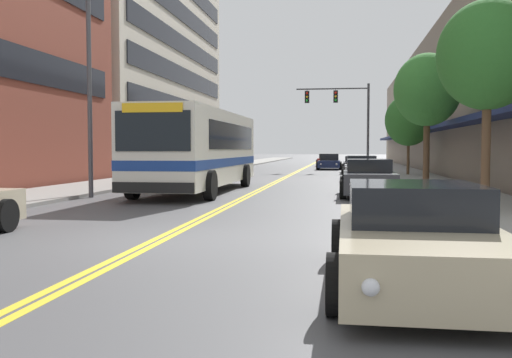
# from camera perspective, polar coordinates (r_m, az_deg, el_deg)

# --- Properties ---
(ground_plane) EXTENTS (240.00, 240.00, 0.00)m
(ground_plane) POSITION_cam_1_polar(r_m,az_deg,el_deg) (47.29, 4.64, 1.00)
(ground_plane) COLOR #4C4C4F
(sidewalk_left) EXTENTS (3.51, 106.00, 0.12)m
(sidewalk_left) POSITION_cam_1_polar(r_m,az_deg,el_deg) (48.35, -3.96, 1.12)
(sidewalk_left) COLOR gray
(sidewalk_left) RESTS_ON ground_plane
(sidewalk_right) EXTENTS (3.51, 106.00, 0.12)m
(sidewalk_right) POSITION_cam_1_polar(r_m,az_deg,el_deg) (47.32, 13.44, 1.00)
(sidewalk_right) COLOR gray
(sidewalk_right) RESTS_ON ground_plane
(centre_line) EXTENTS (0.34, 106.00, 0.01)m
(centre_line) POSITION_cam_1_polar(r_m,az_deg,el_deg) (47.29, 4.64, 1.00)
(centre_line) COLOR yellow
(centre_line) RESTS_ON ground_plane
(office_tower_left) EXTENTS (12.08, 26.27, 22.21)m
(office_tower_left) POSITION_cam_1_polar(r_m,az_deg,el_deg) (48.94, -14.23, 14.05)
(office_tower_left) COLOR beige
(office_tower_left) RESTS_ON ground_plane
(storefront_row_right) EXTENTS (9.10, 68.00, 9.92)m
(storefront_row_right) POSITION_cam_1_polar(r_m,az_deg,el_deg) (48.26, 20.66, 6.74)
(storefront_row_right) COLOR gray
(storefront_row_right) RESTS_ON ground_plane
(city_bus) EXTENTS (2.96, 11.11, 3.11)m
(city_bus) POSITION_cam_1_polar(r_m,az_deg,el_deg) (22.71, -5.65, 3.20)
(city_bus) COLOR silver
(city_bus) RESTS_ON ground_plane
(car_slate_blue_parked_left_near) EXTENTS (2.01, 4.68, 1.21)m
(car_slate_blue_parked_left_near) POSITION_cam_1_polar(r_m,az_deg,el_deg) (36.09, -3.71, 1.27)
(car_slate_blue_parked_left_near) COLOR #475675
(car_slate_blue_parked_left_near) RESTS_ON ground_plane
(car_beige_parked_right_foreground) EXTENTS (2.08, 4.60, 1.27)m
(car_beige_parked_right_foreground) POSITION_cam_1_polar(r_m,az_deg,el_deg) (7.34, 15.56, -5.75)
(car_beige_parked_right_foreground) COLOR #BCAD89
(car_beige_parked_right_foreground) RESTS_ON ground_plane
(car_dark_grey_parked_right_mid) EXTENTS (2.04, 4.24, 1.32)m
(car_dark_grey_parked_right_mid) POSITION_cam_1_polar(r_m,az_deg,el_deg) (20.70, 11.22, 0.01)
(car_dark_grey_parked_right_mid) COLOR #38383D
(car_dark_grey_parked_right_mid) RESTS_ON ground_plane
(car_silver_parked_right_far) EXTENTS (2.03, 4.89, 1.31)m
(car_silver_parked_right_far) POSITION_cam_1_polar(r_m,az_deg,el_deg) (31.42, 10.48, 1.03)
(car_silver_parked_right_far) COLOR #B7B7BC
(car_silver_parked_right_far) RESTS_ON ground_plane
(car_charcoal_parked_right_end) EXTENTS (2.09, 4.72, 1.17)m
(car_charcoal_parked_right_end) POSITION_cam_1_polar(r_m,az_deg,el_deg) (39.98, 10.03, 1.38)
(car_charcoal_parked_right_end) COLOR #232328
(car_charcoal_parked_right_end) RESTS_ON ground_plane
(car_navy_moving_lead) EXTENTS (2.00, 4.53, 1.27)m
(car_navy_moving_lead) POSITION_cam_1_polar(r_m,az_deg,el_deg) (47.12, 7.34, 1.68)
(car_navy_moving_lead) COLOR #19234C
(car_navy_moving_lead) RESTS_ON ground_plane
(car_red_moving_second) EXTENTS (2.10, 4.53, 1.18)m
(car_red_moving_second) POSITION_cam_1_polar(r_m,az_deg,el_deg) (55.80, 7.18, 1.87)
(car_red_moving_second) COLOR maroon
(car_red_moving_second) RESTS_ON ground_plane
(traffic_signal_mast) EXTENTS (5.54, 0.38, 6.61)m
(traffic_signal_mast) POSITION_cam_1_polar(r_m,az_deg,el_deg) (44.17, 8.76, 6.91)
(traffic_signal_mast) COLOR #47474C
(traffic_signal_mast) RESTS_ON ground_plane
(street_lamp_left_near) EXTENTS (1.89, 0.28, 8.88)m
(street_lamp_left_near) POSITION_cam_1_polar(r_m,az_deg,el_deg) (20.80, -15.82, 12.52)
(street_lamp_left_near) COLOR #47474C
(street_lamp_left_near) RESTS_ON ground_plane
(street_tree_right_near) EXTENTS (2.62, 2.62, 5.48)m
(street_tree_right_near) POSITION_cam_1_polar(r_m,az_deg,el_deg) (16.46, 22.17, 11.36)
(street_tree_right_near) COLOR brown
(street_tree_right_near) RESTS_ON sidewalk_right
(street_tree_right_mid) EXTENTS (2.92, 2.92, 5.78)m
(street_tree_right_mid) POSITION_cam_1_polar(r_m,az_deg,el_deg) (26.54, 16.76, 8.50)
(street_tree_right_mid) COLOR brown
(street_tree_right_mid) RESTS_ON sidewalk_right
(street_tree_right_far) EXTENTS (2.85, 2.85, 4.88)m
(street_tree_right_far) POSITION_cam_1_polar(r_m,az_deg,el_deg) (36.03, 15.02, 5.70)
(street_tree_right_far) COLOR brown
(street_tree_right_far) RESTS_ON sidewalk_right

